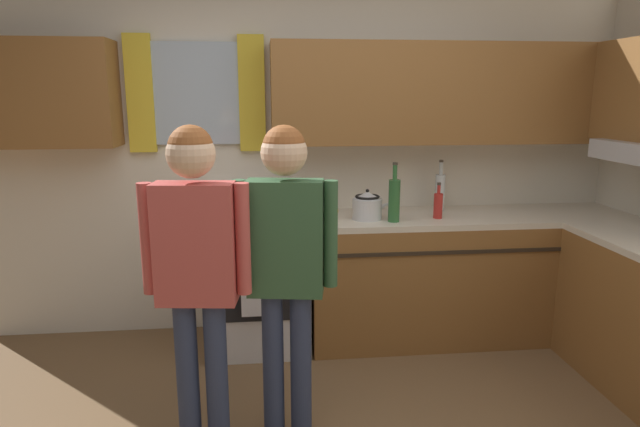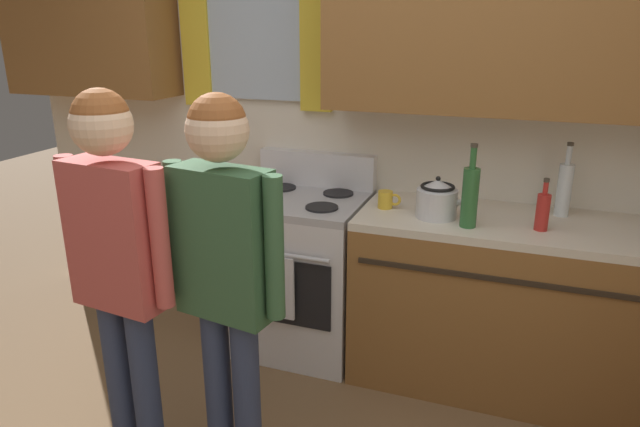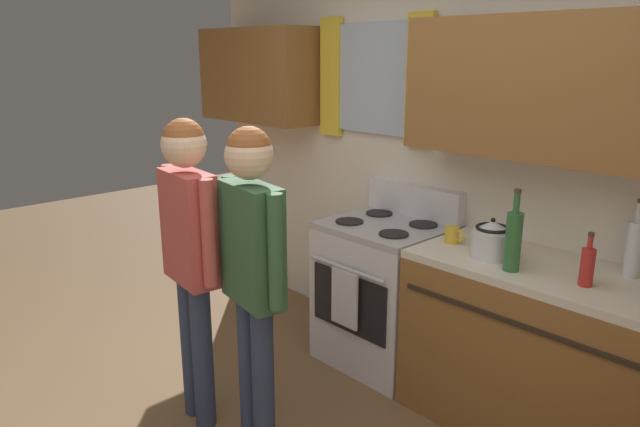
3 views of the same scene
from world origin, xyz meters
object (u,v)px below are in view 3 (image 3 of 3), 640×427
at_px(bottle_wine_green, 513,240).
at_px(adult_in_plaid, 252,257).
at_px(stove_oven, 384,291).
at_px(stovetop_kettle, 492,239).
at_px(mug_mustard_yellow, 453,235).
at_px(bottle_sauce_red, 587,266).
at_px(adult_left, 190,239).
at_px(bottle_tall_clear, 634,248).

distance_m(bottle_wine_green, adult_in_plaid, 1.21).
xyz_separation_m(stove_oven, stovetop_kettle, (0.75, -0.08, 0.53)).
height_order(stove_oven, mug_mustard_yellow, stove_oven).
relative_size(bottle_wine_green, adult_in_plaid, 0.25).
bearing_deg(bottle_sauce_red, bottle_wine_green, -168.39).
bearing_deg(bottle_sauce_red, adult_left, -143.81).
bearing_deg(bottle_tall_clear, bottle_wine_green, -142.17).
xyz_separation_m(bottle_wine_green, adult_left, (-1.17, -1.02, -0.04)).
distance_m(mug_mustard_yellow, stovetop_kettle, 0.28).
bearing_deg(bottle_sauce_red, stovetop_kettle, 177.20).
xyz_separation_m(bottle_tall_clear, adult_left, (-1.58, -1.35, -0.03)).
bearing_deg(bottle_tall_clear, mug_mustard_yellow, -168.02).
xyz_separation_m(bottle_sauce_red, stovetop_kettle, (-0.48, 0.02, 0.00)).
bearing_deg(bottle_wine_green, bottle_tall_clear, 37.83).
height_order(bottle_sauce_red, mug_mustard_yellow, bottle_sauce_red).
height_order(bottle_wine_green, bottle_tall_clear, bottle_wine_green).
bearing_deg(bottle_tall_clear, adult_left, -139.62).
distance_m(bottle_tall_clear, adult_left, 2.08).
xyz_separation_m(stove_oven, adult_left, (-0.26, -1.19, 0.54)).
height_order(bottle_wine_green, mug_mustard_yellow, bottle_wine_green).
height_order(stove_oven, stovetop_kettle, stovetop_kettle).
bearing_deg(mug_mustard_yellow, stovetop_kettle, -11.75).
distance_m(stove_oven, mug_mustard_yellow, 0.68).
height_order(stove_oven, bottle_tall_clear, bottle_tall_clear).
bearing_deg(stove_oven, adult_in_plaid, -82.17).
height_order(bottle_tall_clear, adult_in_plaid, adult_in_plaid).
height_order(bottle_wine_green, bottle_sauce_red, bottle_wine_green).
bearing_deg(stovetop_kettle, mug_mustard_yellow, 168.25).
relative_size(stove_oven, stovetop_kettle, 4.02).
xyz_separation_m(bottle_wine_green, stovetop_kettle, (-0.16, 0.09, -0.06)).
xyz_separation_m(adult_left, adult_in_plaid, (0.41, 0.08, -0.00)).
xyz_separation_m(mug_mustard_yellow, adult_left, (-0.74, -1.17, 0.06)).
distance_m(stovetop_kettle, adult_left, 1.50).
height_order(bottle_wine_green, stovetop_kettle, bottle_wine_green).
bearing_deg(adult_in_plaid, adult_left, -169.44).
distance_m(bottle_sauce_red, stovetop_kettle, 0.48).
height_order(stovetop_kettle, adult_in_plaid, adult_in_plaid).
bearing_deg(bottle_wine_green, stovetop_kettle, 150.82).
distance_m(stove_oven, stovetop_kettle, 0.92).
height_order(adult_left, adult_in_plaid, adult_left).
xyz_separation_m(stove_oven, adult_in_plaid, (0.15, -1.11, 0.53)).
distance_m(bottle_wine_green, mug_mustard_yellow, 0.46).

